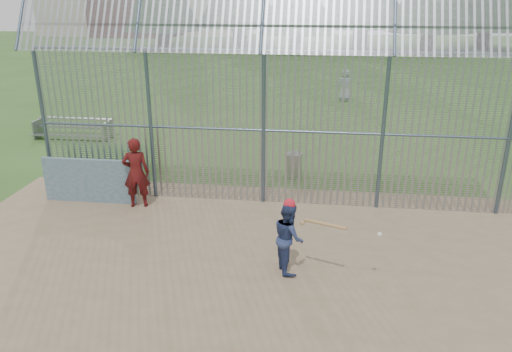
# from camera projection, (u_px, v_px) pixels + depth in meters

# --- Properties ---
(ground) EXTENTS (120.00, 120.00, 0.00)m
(ground) POSITION_uv_depth(u_px,v_px,m) (244.00, 269.00, 10.24)
(ground) COLOR #2D511E
(ground) RESTS_ON ground
(dirt_infield) EXTENTS (14.00, 10.00, 0.02)m
(dirt_infield) POSITION_uv_depth(u_px,v_px,m) (240.00, 282.00, 9.77)
(dirt_infield) COLOR #756047
(dirt_infield) RESTS_ON ground
(dugout_wall) EXTENTS (2.50, 0.12, 1.20)m
(dugout_wall) POSITION_uv_depth(u_px,v_px,m) (89.00, 181.00, 13.28)
(dugout_wall) COLOR #38566B
(dugout_wall) RESTS_ON dirt_infield
(batter) EXTENTS (0.77, 0.86, 1.47)m
(batter) POSITION_uv_depth(u_px,v_px,m) (289.00, 237.00, 9.93)
(batter) COLOR navy
(batter) RESTS_ON dirt_infield
(onlooker) EXTENTS (0.76, 0.58, 1.86)m
(onlooker) POSITION_uv_depth(u_px,v_px,m) (136.00, 173.00, 12.88)
(onlooker) COLOR maroon
(onlooker) RESTS_ON dirt_infield
(bg_kid_standing) EXTENTS (0.82, 0.55, 1.63)m
(bg_kid_standing) POSITION_uv_depth(u_px,v_px,m) (345.00, 85.00, 25.66)
(bg_kid_standing) COLOR gray
(bg_kid_standing) RESTS_ON ground
(batting_gear) EXTENTS (1.88, 0.44, 0.56)m
(batting_gear) POSITION_uv_depth(u_px,v_px,m) (301.00, 210.00, 9.64)
(batting_gear) COLOR red
(batting_gear) RESTS_ON ground
(trash_can) EXTENTS (0.56, 0.56, 0.82)m
(trash_can) POSITION_uv_depth(u_px,v_px,m) (294.00, 165.00, 15.22)
(trash_can) COLOR #95989D
(trash_can) RESTS_ON ground
(bleacher) EXTENTS (3.00, 0.95, 0.72)m
(bleacher) POSITION_uv_depth(u_px,v_px,m) (73.00, 128.00, 19.21)
(bleacher) COLOR slate
(bleacher) RESTS_ON ground
(backstop_fence) EXTENTS (20.09, 0.81, 5.30)m
(backstop_fence) POSITION_uv_depth(u_px,v_px,m) (335.00, 119.00, 12.39)
(backstop_fence) COLOR #47566B
(backstop_fence) RESTS_ON ground
(distant_buildings) EXTENTS (26.50, 10.50, 8.00)m
(distant_buildings) POSITION_uv_depth(u_px,v_px,m) (132.00, 6.00, 64.30)
(distant_buildings) COLOR brown
(distant_buildings) RESTS_ON ground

